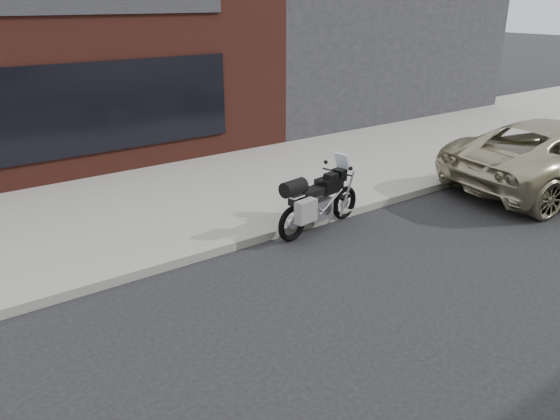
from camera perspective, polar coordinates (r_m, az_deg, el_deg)
name	(u,v)px	position (r m, az deg, el deg)	size (l,w,h in m)	color
ground	(405,384)	(6.47, 12.96, -17.26)	(120.00, 120.00, 0.00)	black
near_sidewalk	(149,200)	(11.61, -13.53, 1.04)	(44.00, 6.00, 0.15)	gray
neighbour_building	(313,25)	(22.18, 3.51, 18.74)	(10.00, 10.00, 6.00)	#25262A
motorcycle	(316,202)	(9.77, 3.76, 0.87)	(2.10, 0.90, 1.33)	black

